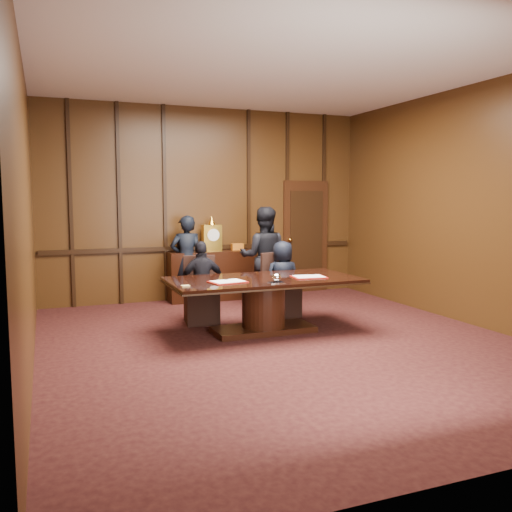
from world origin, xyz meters
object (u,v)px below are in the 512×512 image
at_px(conference_table, 263,296).
at_px(witness_left, 187,260).
at_px(signatory_right, 283,279).
at_px(witness_right, 264,257).
at_px(sideboard, 212,274).
at_px(signatory_left, 202,283).

height_order(conference_table, witness_left, witness_left).
height_order(signatory_right, witness_right, witness_right).
bearing_deg(sideboard, signatory_right, -71.03).
distance_m(conference_table, signatory_left, 1.04).
relative_size(signatory_left, witness_left, 0.79).
bearing_deg(signatory_right, signatory_left, 0.57).
height_order(signatory_left, witness_right, witness_right).
bearing_deg(sideboard, conference_table, -90.84).
distance_m(conference_table, witness_left, 2.48).
distance_m(sideboard, witness_right, 1.17).
relative_size(signatory_right, witness_left, 0.77).
bearing_deg(signatory_left, sideboard, -112.30).
bearing_deg(signatory_left, signatory_right, 178.81).
bearing_deg(witness_right, witness_left, -8.81).
xyz_separation_m(sideboard, signatory_right, (0.61, -1.78, 0.11)).
height_order(signatory_left, witness_left, witness_left).
height_order(conference_table, witness_right, witness_right).
height_order(sideboard, witness_right, witness_right).
distance_m(signatory_right, witness_right, 0.92).
xyz_separation_m(sideboard, signatory_left, (-0.69, -1.78, 0.13)).
xyz_separation_m(sideboard, conference_table, (-0.04, -2.58, 0.02)).
relative_size(conference_table, signatory_right, 2.18).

